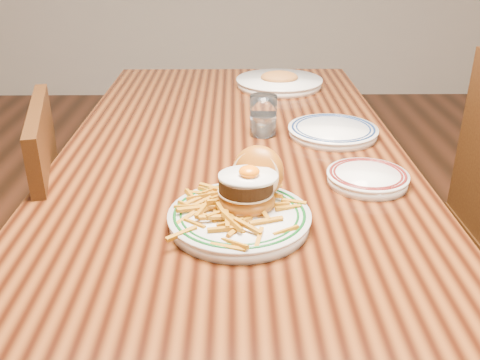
{
  "coord_description": "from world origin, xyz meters",
  "views": [
    {
      "loc": [
        0.0,
        -1.26,
        1.25
      ],
      "look_at": [
        0.01,
        -0.41,
        0.85
      ],
      "focal_mm": 40.0,
      "sensor_mm": 36.0,
      "label": 1
    }
  ],
  "objects_px": {
    "chair_left": "(13,267)",
    "side_plate": "(367,177)",
    "table": "(233,177)",
    "main_plate": "(243,205)"
  },
  "relations": [
    {
      "from": "table",
      "to": "main_plate",
      "type": "distance_m",
      "value": 0.41
    },
    {
      "from": "chair_left",
      "to": "side_plate",
      "type": "relative_size",
      "value": 5.04
    },
    {
      "from": "main_plate",
      "to": "side_plate",
      "type": "xyz_separation_m",
      "value": [
        0.27,
        0.16,
        -0.02
      ]
    },
    {
      "from": "chair_left",
      "to": "side_plate",
      "type": "xyz_separation_m",
      "value": [
        0.85,
        -0.1,
        0.29
      ]
    },
    {
      "from": "table",
      "to": "main_plate",
      "type": "height_order",
      "value": "main_plate"
    },
    {
      "from": "main_plate",
      "to": "side_plate",
      "type": "bearing_deg",
      "value": 53.49
    },
    {
      "from": "table",
      "to": "chair_left",
      "type": "distance_m",
      "value": 0.6
    },
    {
      "from": "chair_left",
      "to": "side_plate",
      "type": "distance_m",
      "value": 0.9
    },
    {
      "from": "chair_left",
      "to": "main_plate",
      "type": "relative_size",
      "value": 3.14
    },
    {
      "from": "side_plate",
      "to": "table",
      "type": "bearing_deg",
      "value": 144.0
    }
  ]
}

